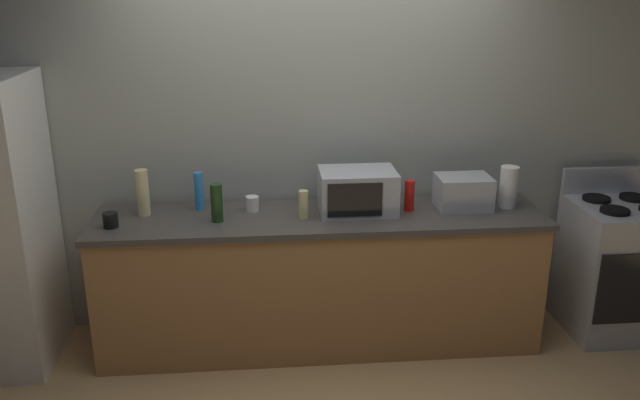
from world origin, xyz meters
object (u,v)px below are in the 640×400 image
object	(u,v)px
bottle_wine	(217,203)
mug_black	(111,220)
paper_towel_roll	(508,187)
bottle_hand_soap	(143,193)
bottle_hot_sauce	(409,195)
toaster_oven	(463,192)
bottle_spray_cleaner	(199,191)
stove_range	(614,267)
bottle_vinegar	(303,205)
microwave	(357,191)
mug_white	(252,204)

from	to	relation	value
bottle_wine	mug_black	xyz separation A→B (m)	(-0.63, -0.05, -0.07)
bottle_wine	paper_towel_roll	bearing A→B (deg)	3.06
bottle_wine	bottle_hand_soap	xyz separation A→B (m)	(-0.46, 0.16, 0.03)
bottle_hot_sauce	mug_black	distance (m)	1.84
toaster_oven	bottle_spray_cleaner	size ratio (longest dim) A/B	1.38
stove_range	toaster_oven	xyz separation A→B (m)	(-1.07, 0.06, 0.54)
toaster_oven	bottle_vinegar	world-z (taller)	toaster_oven
bottle_vinegar	bottle_hand_soap	bearing A→B (deg)	170.87
stove_range	bottle_hand_soap	bearing A→B (deg)	178.02
microwave	bottle_hot_sauce	world-z (taller)	microwave
stove_range	bottle_wine	distance (m)	2.69
bottle_wine	bottle_spray_cleaner	size ratio (longest dim) A/B	0.96
bottle_hand_soap	mug_white	world-z (taller)	bottle_hand_soap
paper_towel_roll	mug_black	distance (m)	2.49
microwave	toaster_oven	bearing A→B (deg)	1.01
bottle_hot_sauce	bottle_hand_soap	xyz separation A→B (m)	(-1.67, 0.07, 0.05)
mug_black	toaster_oven	bearing A→B (deg)	4.07
toaster_oven	bottle_hot_sauce	bearing A→B (deg)	-176.96
bottle_hand_soap	stove_range	bearing A→B (deg)	-1.98
paper_towel_roll	mug_white	world-z (taller)	paper_towel_roll
paper_towel_roll	bottle_wine	distance (m)	1.86
bottle_hot_sauce	bottle_vinegar	bearing A→B (deg)	-172.22
paper_towel_roll	stove_range	bearing A→B (deg)	-3.71
paper_towel_roll	bottle_vinegar	bearing A→B (deg)	-175.61
mug_white	bottle_vinegar	bearing A→B (deg)	-28.56
paper_towel_roll	mug_black	xyz separation A→B (m)	(-2.49, -0.15, -0.09)
microwave	mug_white	world-z (taller)	microwave
bottle_vinegar	bottle_wine	world-z (taller)	bottle_wine
stove_range	bottle_spray_cleaner	world-z (taller)	bottle_spray_cleaner
microwave	paper_towel_roll	distance (m)	0.98
paper_towel_roll	bottle_hot_sauce	bearing A→B (deg)	-179.21
stove_range	paper_towel_roll	world-z (taller)	paper_towel_roll
microwave	mug_black	world-z (taller)	microwave
paper_towel_roll	bottle_hand_soap	distance (m)	2.33
bottle_wine	microwave	bearing A→B (deg)	6.34
stove_range	bottle_hot_sauce	size ratio (longest dim) A/B	5.42
toaster_oven	bottle_hand_soap	distance (m)	2.03
bottle_hot_sauce	bottle_vinegar	world-z (taller)	bottle_hot_sauce
toaster_oven	mug_white	distance (m)	1.36
microwave	toaster_oven	size ratio (longest dim) A/B	1.41
stove_range	paper_towel_roll	bearing A→B (deg)	176.29
stove_range	mug_white	bearing A→B (deg)	177.17
toaster_oven	paper_towel_roll	xyz separation A→B (m)	(0.29, -0.01, 0.03)
toaster_oven	bottle_hand_soap	size ratio (longest dim) A/B	1.16
mug_black	mug_white	size ratio (longest dim) A/B	0.95
stove_range	bottle_hot_sauce	distance (m)	1.52
mug_white	bottle_hot_sauce	bearing A→B (deg)	-4.50
stove_range	bottle_wine	world-z (taller)	bottle_wine
toaster_oven	mug_white	world-z (taller)	toaster_oven
bottle_wine	bottle_hot_sauce	bearing A→B (deg)	4.28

